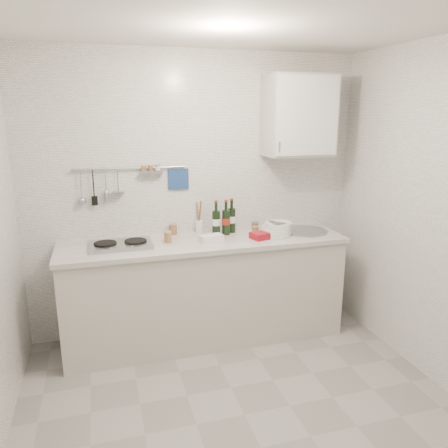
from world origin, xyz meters
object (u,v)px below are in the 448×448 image
utensil_crock (199,225)px  plate_stack_sink (277,229)px  wall_cabinet (299,116)px  plate_stack_hob (125,244)px  wine_bottles (225,217)px

utensil_crock → plate_stack_sink: bearing=-23.5°
wall_cabinet → plate_stack_hob: size_ratio=2.26×
plate_stack_hob → wine_bottles: wine_bottles is taller
plate_stack_sink → utensil_crock: size_ratio=1.04×
wall_cabinet → wine_bottles: bearing=179.1°
plate_stack_hob → wine_bottles: bearing=6.9°
plate_stack_hob → utensil_crock: utensil_crock is taller
plate_stack_hob → utensil_crock: size_ratio=1.06×
wine_bottles → utensil_crock: wine_bottles is taller
wall_cabinet → utensil_crock: wall_cabinet is taller
wall_cabinet → utensil_crock: 1.31m
wall_cabinet → wine_bottles: (-0.68, 0.01, -0.87)m
wall_cabinet → plate_stack_hob: (-1.57, -0.10, -1.02)m
plate_stack_hob → wine_bottles: (0.89, 0.11, 0.14)m
plate_stack_hob → utensil_crock: bearing=18.4°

